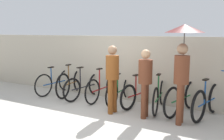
{
  "coord_description": "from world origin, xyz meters",
  "views": [
    {
      "loc": [
        3.15,
        -4.42,
        2.0
      ],
      "look_at": [
        0.0,
        1.15,
        1.0
      ],
      "focal_mm": 40.0,
      "sensor_mm": 36.0,
      "label": 1
    }
  ],
  "objects_px": {
    "parked_bicycle_1": "(72,82)",
    "parked_bicycle_5": "(140,93)",
    "parked_bicycle_0": "(56,82)",
    "parked_bicycle_7": "(182,98)",
    "parked_bicycle_6": "(159,96)",
    "pedestrian_trailing": "(183,50)",
    "parked_bicycle_2": "(85,86)",
    "parked_bicycle_8": "(207,101)",
    "parked_bicycle_4": "(121,90)",
    "pedestrian_center": "(145,79)",
    "parked_bicycle_3": "(103,87)",
    "pedestrian_leading": "(112,74)"
  },
  "relations": [
    {
      "from": "parked_bicycle_1",
      "to": "parked_bicycle_5",
      "type": "xyz_separation_m",
      "value": [
        2.32,
        -0.01,
        -0.05
      ]
    },
    {
      "from": "parked_bicycle_0",
      "to": "parked_bicycle_7",
      "type": "distance_m",
      "value": 4.06
    },
    {
      "from": "parked_bicycle_6",
      "to": "pedestrian_trailing",
      "type": "relative_size",
      "value": 0.8
    },
    {
      "from": "parked_bicycle_2",
      "to": "parked_bicycle_8",
      "type": "relative_size",
      "value": 1.05
    },
    {
      "from": "parked_bicycle_4",
      "to": "pedestrian_trailing",
      "type": "xyz_separation_m",
      "value": [
        1.86,
        -0.74,
        1.24
      ]
    },
    {
      "from": "parked_bicycle_1",
      "to": "pedestrian_center",
      "type": "distance_m",
      "value": 2.95
    },
    {
      "from": "parked_bicycle_0",
      "to": "parked_bicycle_3",
      "type": "relative_size",
      "value": 0.96
    },
    {
      "from": "parked_bicycle_8",
      "to": "parked_bicycle_0",
      "type": "bearing_deg",
      "value": 102.41
    },
    {
      "from": "parked_bicycle_7",
      "to": "pedestrian_trailing",
      "type": "relative_size",
      "value": 0.81
    },
    {
      "from": "parked_bicycle_4",
      "to": "pedestrian_leading",
      "type": "relative_size",
      "value": 1.03
    },
    {
      "from": "parked_bicycle_5",
      "to": "pedestrian_trailing",
      "type": "distance_m",
      "value": 1.93
    },
    {
      "from": "parked_bicycle_1",
      "to": "pedestrian_center",
      "type": "xyz_separation_m",
      "value": [
        2.79,
        -0.82,
        0.52
      ]
    },
    {
      "from": "parked_bicycle_2",
      "to": "parked_bicycle_3",
      "type": "height_order",
      "value": "parked_bicycle_3"
    },
    {
      "from": "parked_bicycle_1",
      "to": "parked_bicycle_3",
      "type": "bearing_deg",
      "value": -98.35
    },
    {
      "from": "parked_bicycle_2",
      "to": "parked_bicycle_8",
      "type": "xyz_separation_m",
      "value": [
        3.48,
        0.0,
        0.02
      ]
    },
    {
      "from": "parked_bicycle_1",
      "to": "parked_bicycle_8",
      "type": "distance_m",
      "value": 4.06
    },
    {
      "from": "parked_bicycle_1",
      "to": "parked_bicycle_2",
      "type": "xyz_separation_m",
      "value": [
        0.58,
        -0.11,
        -0.03
      ]
    },
    {
      "from": "parked_bicycle_2",
      "to": "pedestrian_leading",
      "type": "height_order",
      "value": "pedestrian_leading"
    },
    {
      "from": "parked_bicycle_3",
      "to": "parked_bicycle_0",
      "type": "bearing_deg",
      "value": 94.18
    },
    {
      "from": "parked_bicycle_0",
      "to": "parked_bicycle_7",
      "type": "bearing_deg",
      "value": -86.24
    },
    {
      "from": "parked_bicycle_4",
      "to": "pedestrian_leading",
      "type": "bearing_deg",
      "value": -166.44
    },
    {
      "from": "parked_bicycle_3",
      "to": "parked_bicycle_8",
      "type": "xyz_separation_m",
      "value": [
        2.9,
        -0.11,
        0.01
      ]
    },
    {
      "from": "pedestrian_leading",
      "to": "pedestrian_trailing",
      "type": "bearing_deg",
      "value": 8.17
    },
    {
      "from": "parked_bicycle_4",
      "to": "pedestrian_trailing",
      "type": "height_order",
      "value": "pedestrian_trailing"
    },
    {
      "from": "parked_bicycle_7",
      "to": "parked_bicycle_6",
      "type": "bearing_deg",
      "value": 104.73
    },
    {
      "from": "parked_bicycle_8",
      "to": "pedestrian_leading",
      "type": "distance_m",
      "value": 2.31
    },
    {
      "from": "parked_bicycle_5",
      "to": "parked_bicycle_6",
      "type": "height_order",
      "value": "parked_bicycle_6"
    },
    {
      "from": "parked_bicycle_0",
      "to": "parked_bicycle_8",
      "type": "height_order",
      "value": "parked_bicycle_8"
    },
    {
      "from": "parked_bicycle_5",
      "to": "pedestrian_center",
      "type": "relative_size",
      "value": 1.05
    },
    {
      "from": "parked_bicycle_1",
      "to": "pedestrian_leading",
      "type": "height_order",
      "value": "pedestrian_leading"
    },
    {
      "from": "parked_bicycle_5",
      "to": "parked_bicycle_4",
      "type": "bearing_deg",
      "value": 99.11
    },
    {
      "from": "parked_bicycle_1",
      "to": "pedestrian_center",
      "type": "bearing_deg",
      "value": -114.6
    },
    {
      "from": "parked_bicycle_4",
      "to": "pedestrian_leading",
      "type": "height_order",
      "value": "pedestrian_leading"
    },
    {
      "from": "parked_bicycle_6",
      "to": "parked_bicycle_8",
      "type": "bearing_deg",
      "value": -99.79
    },
    {
      "from": "pedestrian_trailing",
      "to": "parked_bicycle_0",
      "type": "bearing_deg",
      "value": 167.95
    },
    {
      "from": "parked_bicycle_0",
      "to": "parked_bicycle_7",
      "type": "xyz_separation_m",
      "value": [
        4.06,
        0.02,
        0.01
      ]
    },
    {
      "from": "parked_bicycle_0",
      "to": "parked_bicycle_8",
      "type": "bearing_deg",
      "value": -86.62
    },
    {
      "from": "parked_bicycle_5",
      "to": "pedestrian_center",
      "type": "xyz_separation_m",
      "value": [
        0.47,
        -0.8,
        0.57
      ]
    },
    {
      "from": "pedestrian_trailing",
      "to": "pedestrian_center",
      "type": "bearing_deg",
      "value": -177.84
    },
    {
      "from": "parked_bicycle_6",
      "to": "pedestrian_leading",
      "type": "xyz_separation_m",
      "value": [
        -0.92,
        -0.8,
        0.6
      ]
    },
    {
      "from": "parked_bicycle_7",
      "to": "parked_bicycle_5",
      "type": "bearing_deg",
      "value": 99.65
    },
    {
      "from": "parked_bicycle_3",
      "to": "parked_bicycle_6",
      "type": "distance_m",
      "value": 1.74
    },
    {
      "from": "parked_bicycle_7",
      "to": "parked_bicycle_8",
      "type": "bearing_deg",
      "value": -79.9
    },
    {
      "from": "parked_bicycle_4",
      "to": "parked_bicycle_6",
      "type": "distance_m",
      "value": 1.16
    },
    {
      "from": "parked_bicycle_8",
      "to": "pedestrian_leading",
      "type": "relative_size",
      "value": 1.0
    },
    {
      "from": "parked_bicycle_8",
      "to": "parked_bicycle_3",
      "type": "bearing_deg",
      "value": 100.4
    },
    {
      "from": "parked_bicycle_5",
      "to": "pedestrian_trailing",
      "type": "xyz_separation_m",
      "value": [
        1.28,
        -0.72,
        1.24
      ]
    },
    {
      "from": "parked_bicycle_1",
      "to": "parked_bicycle_7",
      "type": "xyz_separation_m",
      "value": [
        3.48,
        -0.08,
        -0.01
      ]
    },
    {
      "from": "parked_bicycle_1",
      "to": "parked_bicycle_2",
      "type": "relative_size",
      "value": 1.02
    },
    {
      "from": "parked_bicycle_1",
      "to": "pedestrian_trailing",
      "type": "height_order",
      "value": "pedestrian_trailing"
    }
  ]
}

